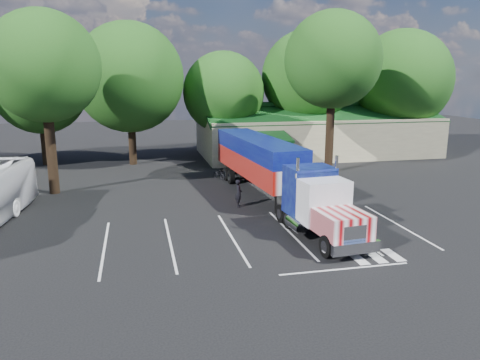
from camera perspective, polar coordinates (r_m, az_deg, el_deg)
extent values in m
plane|color=black|center=(30.11, -3.28, -3.27)|extent=(120.00, 120.00, 0.00)
cube|color=beige|center=(50.55, 9.17, 5.40)|extent=(24.00, 11.00, 4.00)
cube|color=#154B1C|center=(48.09, 10.34, 7.99)|extent=(24.20, 6.25, 2.10)
cube|color=#154B1C|center=(52.53, 8.30, 8.44)|extent=(24.20, 6.25, 2.10)
cube|color=beige|center=(42.79, 1.95, 3.44)|extent=(5.00, 2.50, 2.80)
cube|color=#154B1C|center=(41.33, 2.42, 5.21)|extent=(5.40, 3.19, 0.80)
cylinder|color=black|center=(47.55, -22.68, 4.13)|extent=(0.70, 0.70, 4.00)
sphere|color=#1A4F16|center=(47.15, -23.22, 10.32)|extent=(8.40, 8.40, 8.40)
cylinder|color=black|center=(45.20, -12.99, 4.58)|extent=(0.70, 0.70, 4.30)
sphere|color=#1A4F16|center=(44.78, -13.37, 12.07)|extent=(10.00, 10.00, 10.00)
cylinder|color=black|center=(47.32, -1.98, 4.82)|extent=(0.70, 0.70, 3.60)
sphere|color=#1A4F16|center=(46.91, -2.02, 10.64)|extent=(8.00, 8.00, 8.00)
cylinder|color=black|center=(50.16, 8.11, 5.67)|extent=(0.70, 0.70, 4.50)
sphere|color=#1A4F16|center=(49.80, 8.33, 12.36)|extent=(9.60, 9.60, 9.60)
cylinder|color=black|center=(53.50, 18.68, 5.24)|extent=(0.70, 0.70, 3.90)
sphere|color=#1A4F16|center=(53.13, 19.14, 11.50)|extent=(10.40, 10.40, 10.40)
cylinder|color=black|center=(35.47, -22.01, 3.22)|extent=(0.70, 0.70, 6.00)
sphere|color=#1A4F16|center=(35.08, -22.82, 12.68)|extent=(7.60, 7.60, 7.60)
cylinder|color=black|center=(40.74, 10.87, 5.38)|extent=(0.70, 0.70, 6.50)
sphere|color=#1A4F16|center=(40.45, 11.25, 14.19)|extent=(8.00, 8.00, 8.00)
cube|color=black|center=(24.88, 9.67, -5.15)|extent=(1.53, 6.80, 0.24)
cube|color=white|center=(21.95, 13.97, -8.08)|extent=(2.42, 0.44, 0.53)
cube|color=white|center=(21.91, 13.78, -6.50)|extent=(1.16, 0.21, 0.87)
cube|color=silver|center=(22.75, 12.37, -5.20)|extent=(2.40, 2.49, 1.11)
cube|color=silver|center=(24.20, 10.19, -2.59)|extent=(2.53, 1.74, 2.22)
cube|color=black|center=(23.55, 10.94, -1.84)|extent=(2.21, 0.26, 0.96)
cube|color=white|center=(24.62, 9.43, 0.70)|extent=(2.50, 0.31, 0.24)
cube|color=#0B0D52|center=(25.65, 8.43, -1.21)|extent=(2.56, 2.12, 2.60)
cylinder|color=white|center=(24.35, 6.99, -1.10)|extent=(0.19, 0.19, 3.27)
cylinder|color=white|center=(25.33, 11.56, -0.73)|extent=(0.19, 0.19, 3.27)
cylinder|color=white|center=(24.42, 6.83, -5.40)|extent=(0.76, 1.59, 0.64)
cylinder|color=white|center=(25.56, 12.18, -4.78)|extent=(0.76, 1.59, 0.64)
cube|color=silver|center=(33.23, 2.15, 1.93)|extent=(3.54, 12.50, 1.44)
cube|color=#0A0B64|center=(33.01, 2.17, 4.15)|extent=(3.54, 12.50, 1.16)
cube|color=black|center=(37.24, 0.05, 1.14)|extent=(1.44, 3.46, 0.34)
cube|color=black|center=(28.57, 4.34, -2.76)|extent=(0.12, 0.12, 1.35)
cube|color=black|center=(29.08, 6.82, -2.54)|extent=(0.12, 0.12, 1.35)
cube|color=white|center=(39.39, -0.92, 1.21)|extent=(2.31, 0.31, 0.12)
cylinder|color=black|center=(22.16, 10.59, -7.97)|extent=(0.43, 1.08, 1.06)
cylinder|color=black|center=(23.14, 15.06, -7.30)|extent=(0.43, 1.08, 1.06)
cylinder|color=black|center=(25.93, 6.01, -4.75)|extent=(0.43, 1.08, 1.06)
cylinder|color=black|center=(26.77, 10.00, -4.31)|extent=(0.43, 1.08, 1.06)
cylinder|color=black|center=(26.86, 5.12, -4.11)|extent=(0.43, 1.08, 1.06)
cylinder|color=black|center=(27.68, 9.00, -3.71)|extent=(0.43, 1.08, 1.06)
cylinder|color=black|center=(36.29, -1.11, 0.37)|extent=(0.43, 1.08, 1.06)
cylinder|color=black|center=(36.89, 1.91, 0.57)|extent=(0.43, 1.08, 1.06)
cylinder|color=black|center=(37.37, -1.60, 0.73)|extent=(0.43, 1.08, 1.06)
cylinder|color=black|center=(37.96, 1.33, 0.92)|extent=(0.43, 1.08, 1.06)
imported|color=black|center=(29.86, -0.17, -1.62)|extent=(0.51, 0.70, 1.78)
imported|color=black|center=(37.96, -2.58, 0.71)|extent=(1.08, 1.61, 0.80)
imported|color=#A7ABAF|center=(46.34, 8.63, 3.05)|extent=(4.01, 2.12, 1.26)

